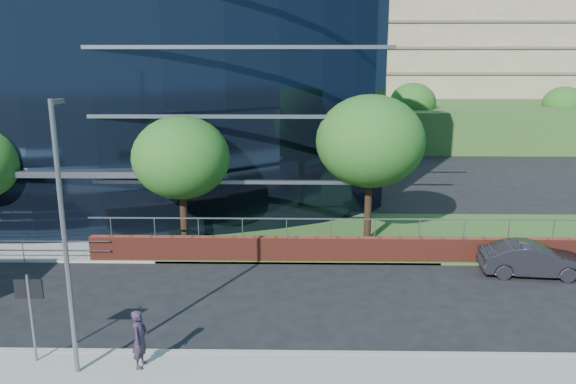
{
  "coord_description": "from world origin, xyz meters",
  "views": [
    {
      "loc": [
        12.49,
        -16.93,
        9.29
      ],
      "look_at": [
        12.05,
        8.0,
        3.14
      ],
      "focal_mm": 35.0,
      "sensor_mm": 36.0,
      "label": 1
    }
  ],
  "objects_px": {
    "street_sign": "(30,300)",
    "tree_dist_e": "(413,103)",
    "parked_car": "(533,259)",
    "pedestrian": "(140,339)",
    "tree_dist_f": "(564,104)",
    "streetlight_east": "(64,233)",
    "tree_far_c": "(181,158)",
    "tree_far_d": "(370,141)"
  },
  "relations": [
    {
      "from": "street_sign",
      "to": "tree_dist_e",
      "type": "relative_size",
      "value": 0.43
    },
    {
      "from": "parked_car",
      "to": "pedestrian",
      "type": "distance_m",
      "value": 16.69
    },
    {
      "from": "tree_dist_f",
      "to": "streetlight_east",
      "type": "distance_m",
      "value": 55.74
    },
    {
      "from": "street_sign",
      "to": "tree_far_c",
      "type": "distance_m",
      "value": 11.14
    },
    {
      "from": "streetlight_east",
      "to": "parked_car",
      "type": "relative_size",
      "value": 1.82
    },
    {
      "from": "tree_dist_e",
      "to": "pedestrian",
      "type": "distance_m",
      "value": 45.01
    },
    {
      "from": "tree_far_c",
      "to": "tree_far_d",
      "type": "xyz_separation_m",
      "value": [
        9.0,
        1.0,
        0.65
      ]
    },
    {
      "from": "tree_dist_e",
      "to": "pedestrian",
      "type": "relative_size",
      "value": 3.6
    },
    {
      "from": "tree_far_d",
      "to": "parked_car",
      "type": "height_order",
      "value": "tree_far_d"
    },
    {
      "from": "street_sign",
      "to": "parked_car",
      "type": "relative_size",
      "value": 0.64
    },
    {
      "from": "tree_dist_f",
      "to": "tree_far_d",
      "type": "bearing_deg",
      "value": -126.87
    },
    {
      "from": "street_sign",
      "to": "tree_dist_e",
      "type": "xyz_separation_m",
      "value": [
        19.5,
        41.59,
        2.39
      ]
    },
    {
      "from": "tree_dist_e",
      "to": "tree_dist_f",
      "type": "xyz_separation_m",
      "value": [
        16.0,
        2.0,
        -0.33
      ]
    },
    {
      "from": "tree_far_d",
      "to": "streetlight_east",
      "type": "height_order",
      "value": "streetlight_east"
    },
    {
      "from": "tree_dist_f",
      "to": "parked_car",
      "type": "height_order",
      "value": "tree_dist_f"
    },
    {
      "from": "tree_far_d",
      "to": "parked_car",
      "type": "xyz_separation_m",
      "value": [
        6.59,
        -4.1,
        -4.47
      ]
    },
    {
      "from": "tree_far_d",
      "to": "streetlight_east",
      "type": "distance_m",
      "value": 15.77
    },
    {
      "from": "street_sign",
      "to": "streetlight_east",
      "type": "height_order",
      "value": "streetlight_east"
    },
    {
      "from": "tree_far_d",
      "to": "tree_dist_f",
      "type": "bearing_deg",
      "value": 53.13
    },
    {
      "from": "tree_far_d",
      "to": "tree_dist_f",
      "type": "relative_size",
      "value": 1.23
    },
    {
      "from": "tree_far_c",
      "to": "tree_dist_f",
      "type": "xyz_separation_m",
      "value": [
        33.0,
        33.0,
        -0.33
      ]
    },
    {
      "from": "tree_far_d",
      "to": "parked_car",
      "type": "bearing_deg",
      "value": -31.89
    },
    {
      "from": "tree_dist_e",
      "to": "tree_dist_f",
      "type": "relative_size",
      "value": 1.08
    },
    {
      "from": "tree_dist_f",
      "to": "pedestrian",
      "type": "xyz_separation_m",
      "value": [
        -32.18,
        -43.86,
        -3.16
      ]
    },
    {
      "from": "tree_dist_e",
      "to": "street_sign",
      "type": "bearing_deg",
      "value": -115.12
    },
    {
      "from": "tree_dist_e",
      "to": "parked_car",
      "type": "xyz_separation_m",
      "value": [
        -1.41,
        -34.1,
        -3.81
      ]
    },
    {
      "from": "tree_far_d",
      "to": "tree_dist_e",
      "type": "bearing_deg",
      "value": 75.07
    },
    {
      "from": "tree_far_c",
      "to": "streetlight_east",
      "type": "height_order",
      "value": "streetlight_east"
    },
    {
      "from": "tree_dist_f",
      "to": "pedestrian",
      "type": "relative_size",
      "value": 3.34
    },
    {
      "from": "tree_dist_f",
      "to": "tree_far_c",
      "type": "bearing_deg",
      "value": -135.0
    },
    {
      "from": "streetlight_east",
      "to": "tree_far_c",
      "type": "bearing_deg",
      "value": 84.89
    },
    {
      "from": "parked_car",
      "to": "pedestrian",
      "type": "height_order",
      "value": "pedestrian"
    },
    {
      "from": "tree_dist_e",
      "to": "streetlight_east",
      "type": "height_order",
      "value": "streetlight_east"
    },
    {
      "from": "tree_far_c",
      "to": "streetlight_east",
      "type": "relative_size",
      "value": 0.81
    },
    {
      "from": "tree_far_d",
      "to": "streetlight_east",
      "type": "xyz_separation_m",
      "value": [
        -10.0,
        -12.17,
        -0.75
      ]
    },
    {
      "from": "tree_dist_f",
      "to": "streetlight_east",
      "type": "height_order",
      "value": "streetlight_east"
    },
    {
      "from": "street_sign",
      "to": "tree_dist_f",
      "type": "height_order",
      "value": "tree_dist_f"
    },
    {
      "from": "tree_dist_e",
      "to": "pedestrian",
      "type": "bearing_deg",
      "value": -111.14
    },
    {
      "from": "parked_car",
      "to": "pedestrian",
      "type": "relative_size",
      "value": 2.43
    },
    {
      "from": "street_sign",
      "to": "tree_far_d",
      "type": "relative_size",
      "value": 0.38
    },
    {
      "from": "tree_far_c",
      "to": "pedestrian",
      "type": "xyz_separation_m",
      "value": [
        0.82,
        -10.86,
        -3.48
      ]
    },
    {
      "from": "tree_dist_f",
      "to": "streetlight_east",
      "type": "xyz_separation_m",
      "value": [
        -34.0,
        -44.17,
        0.23
      ]
    }
  ]
}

